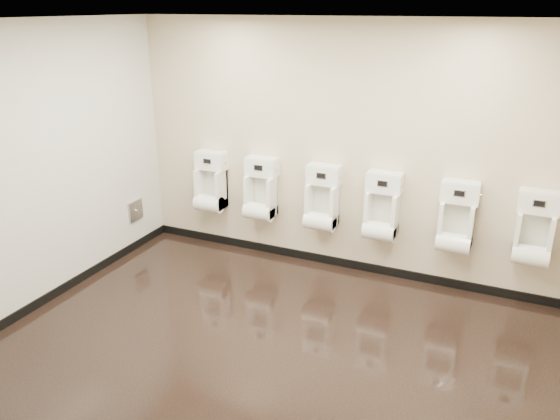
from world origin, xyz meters
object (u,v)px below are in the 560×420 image
Objects in this scene: urinal_0 at (211,186)px; urinal_5 at (534,234)px; access_panel at (135,211)px; urinal_4 at (456,222)px; urinal_1 at (261,193)px; urinal_2 at (322,203)px; urinal_3 at (382,211)px.

urinal_0 is 1.00× the size of urinal_5.
urinal_4 reaches higher than access_panel.
urinal_2 is (0.77, 0.00, 0.00)m from urinal_1.
urinal_0 reaches higher than access_panel.
urinal_3 reaches higher than access_panel.
urinal_4 is 1.00× the size of urinal_5.
urinal_1 is at bearing 180.00° from urinal_2.
urinal_4 and urinal_5 have the same top height.
urinal_1 is 1.00× the size of urinal_5.
urinal_3 and urinal_5 have the same top height.
urinal_4 is (1.47, 0.00, 0.00)m from urinal_2.
urinal_2 and urinal_5 have the same top height.
urinal_5 is at bearing 0.00° from urinal_4.
urinal_5 is (2.20, 0.00, 0.00)m from urinal_2.
urinal_2 is at bearing 0.00° from urinal_1.
urinal_1 is at bearing 180.00° from urinal_5.
urinal_2 and urinal_3 have the same top height.
urinal_0 is 1.00× the size of urinal_1.
urinal_5 is at bearing 0.00° from urinal_2.
urinal_3 is at bearing 0.00° from urinal_0.
urinal_5 is at bearing 0.00° from urinal_3.
urinal_4 is at bearing 180.00° from urinal_5.
access_panel is 4.54m from urinal_5.
urinal_3 is at bearing 0.00° from urinal_2.
urinal_1 is 1.00× the size of urinal_2.
urinal_2 is 1.00× the size of urinal_5.
access_panel is at bearing -174.67° from urinal_5.
urinal_0 is at bearing 26.32° from access_panel.
urinal_1 is 1.00× the size of urinal_4.
urinal_1 is at bearing 180.00° from urinal_3.
urinal_5 is (0.73, 0.00, 0.00)m from urinal_4.
urinal_1 is 2.97m from urinal_5.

